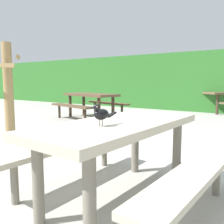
% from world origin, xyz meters
% --- Properties ---
extents(ground_plane, '(60.00, 60.00, 0.00)m').
position_xyz_m(ground_plane, '(0.00, 0.00, 0.00)').
color(ground_plane, '#A3A099').
extents(picnic_table_foreground, '(1.77, 1.84, 0.74)m').
position_xyz_m(picnic_table_foreground, '(-0.27, -0.11, 0.56)').
color(picnic_table_foreground, '#B2A893').
rests_on(picnic_table_foreground, ground).
extents(bird_grackle, '(0.09, 0.29, 0.18)m').
position_xyz_m(bird_grackle, '(-0.26, -0.40, 0.84)').
color(bird_grackle, black).
rests_on(bird_grackle, picnic_table_foreground).
extents(picnic_table_mid_right, '(2.04, 2.01, 0.74)m').
position_xyz_m(picnic_table_mid_right, '(-3.79, 3.82, 0.56)').
color(picnic_table_mid_right, brown).
rests_on(picnic_table_mid_right, ground).
extents(stalk_post_left_side, '(0.63, 0.64, 1.86)m').
position_xyz_m(stalk_post_left_side, '(-3.56, 0.95, 0.95)').
color(stalk_post_left_side, '#997A4C').
rests_on(stalk_post_left_side, ground).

